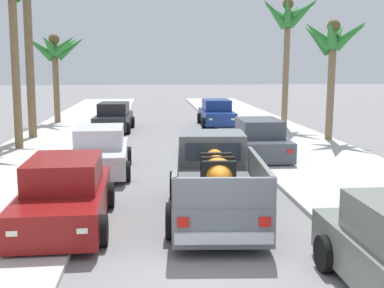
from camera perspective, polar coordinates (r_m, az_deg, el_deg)
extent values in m
plane|color=slate|center=(8.34, 3.13, -15.92)|extent=(160.00, 160.00, 0.00)
cube|color=beige|center=(20.18, -16.52, -0.96)|extent=(5.00, 60.00, 0.12)
cube|color=beige|center=(20.73, 12.46, -0.52)|extent=(5.00, 60.00, 0.12)
cube|color=silver|center=(19.99, -13.43, -0.95)|extent=(0.16, 60.00, 0.10)
cube|color=silver|center=(20.43, 9.52, -0.60)|extent=(0.16, 60.00, 0.10)
cube|color=slate|center=(11.30, 2.77, -5.80)|extent=(2.28, 5.23, 0.80)
cube|color=slate|center=(12.69, 2.33, -0.41)|extent=(1.82, 1.62, 0.80)
cube|color=#283342|center=(11.94, 2.54, -0.94)|extent=(1.38, 0.16, 0.44)
cube|color=#283342|center=(13.43, 2.15, 0.23)|extent=(1.46, 0.17, 0.48)
cube|color=slate|center=(10.28, -1.97, -3.44)|extent=(0.34, 3.30, 0.56)
cube|color=slate|center=(10.41, 8.12, -3.37)|extent=(0.34, 3.30, 0.56)
cube|color=slate|center=(8.71, 3.88, -5.83)|extent=(1.88, 0.24, 0.56)
cube|color=silver|center=(8.88, 3.86, -11.22)|extent=(1.83, 0.25, 0.20)
cylinder|color=black|center=(12.82, -2.07, -4.97)|extent=(0.31, 0.78, 0.76)
cylinder|color=black|center=(12.93, 6.68, -4.91)|extent=(0.31, 0.78, 0.76)
cylinder|color=black|center=(10.00, -2.39, -9.17)|extent=(0.31, 0.78, 0.76)
cylinder|color=black|center=(10.15, 8.88, -9.01)|extent=(0.31, 0.78, 0.76)
cube|color=red|center=(8.78, -1.07, -9.37)|extent=(0.22, 0.06, 0.18)
cube|color=red|center=(8.90, 8.74, -9.22)|extent=(0.22, 0.06, 0.18)
ellipsoid|color=orange|center=(10.39, 3.07, -3.19)|extent=(0.82, 1.75, 0.60)
sphere|color=orange|center=(11.31, 2.74, -1.74)|extent=(0.44, 0.44, 0.44)
cube|color=black|center=(9.94, 3.26, -3.78)|extent=(0.72, 0.17, 0.61)
cube|color=black|center=(10.39, 3.07, -3.19)|extent=(0.72, 0.17, 0.61)
cube|color=black|center=(10.85, 2.90, -2.65)|extent=(0.72, 0.17, 0.61)
cube|color=black|center=(26.41, -9.36, 2.74)|extent=(1.98, 4.29, 0.72)
cube|color=black|center=(26.44, -9.37, 4.23)|extent=(1.63, 2.18, 0.64)
cube|color=#283342|center=(25.49, -9.64, 3.98)|extent=(1.37, 0.15, 0.52)
cube|color=#283342|center=(27.40, -9.12, 4.37)|extent=(1.34, 0.15, 0.50)
cylinder|color=black|center=(25.05, -7.67, 1.92)|extent=(0.25, 0.65, 0.64)
cylinder|color=black|center=(25.29, -11.74, 1.88)|extent=(0.25, 0.65, 0.64)
cylinder|color=black|center=(27.63, -7.15, 2.63)|extent=(0.25, 0.65, 0.64)
cylinder|color=black|center=(27.84, -10.86, 2.59)|extent=(0.25, 0.65, 0.64)
cube|color=red|center=(28.42, -7.57, 3.47)|extent=(0.20, 0.05, 0.12)
cube|color=white|center=(24.25, -8.54, 2.34)|extent=(0.20, 0.05, 0.10)
cube|color=red|center=(28.56, -10.10, 3.43)|extent=(0.20, 0.05, 0.12)
cube|color=white|center=(24.42, -11.41, 2.30)|extent=(0.20, 0.05, 0.10)
cube|color=#474C56|center=(18.50, 7.97, -0.08)|extent=(1.80, 4.22, 0.72)
cube|color=#474C56|center=(18.31, 8.08, 1.97)|extent=(1.54, 2.11, 0.64)
cube|color=#283342|center=(19.25, 7.45, 2.29)|extent=(1.37, 0.09, 0.52)
cube|color=#283342|center=(17.37, 8.78, 1.49)|extent=(1.34, 0.09, 0.50)
cylinder|color=black|center=(19.63, 4.56, -0.10)|extent=(0.23, 0.64, 0.64)
cylinder|color=black|center=(20.00, 9.67, -0.03)|extent=(0.23, 0.64, 0.64)
cylinder|color=black|center=(17.11, 5.94, -1.55)|extent=(0.23, 0.64, 0.64)
cylinder|color=black|center=(17.52, 11.75, -1.44)|extent=(0.23, 0.64, 0.64)
cube|color=red|center=(16.32, 7.40, -0.96)|extent=(0.20, 0.04, 0.12)
cube|color=white|center=(20.42, 5.01, 1.08)|extent=(0.20, 0.04, 0.10)
cube|color=red|center=(16.63, 11.68, -0.88)|extent=(0.20, 0.04, 0.12)
cube|color=white|center=(20.66, 8.38, 1.11)|extent=(0.20, 0.04, 0.10)
cube|color=maroon|center=(11.06, -14.97, -6.81)|extent=(1.85, 4.24, 0.72)
cube|color=maroon|center=(10.99, -15.04, -3.26)|extent=(1.57, 2.13, 0.64)
cube|color=#283342|center=(10.06, -15.85, -4.58)|extent=(1.37, 0.11, 0.52)
cube|color=#283342|center=(11.93, -14.36, -2.33)|extent=(1.34, 0.11, 0.50)
cylinder|color=black|center=(9.79, -10.73, -10.13)|extent=(0.23, 0.64, 0.64)
cylinder|color=black|center=(10.09, -21.16, -10.01)|extent=(0.23, 0.64, 0.64)
cylinder|color=black|center=(12.27, -9.84, -6.06)|extent=(0.23, 0.64, 0.64)
cylinder|color=black|center=(12.51, -18.16, -6.10)|extent=(0.23, 0.64, 0.64)
cube|color=red|center=(12.99, -10.86, -3.75)|extent=(0.20, 0.04, 0.12)
cube|color=white|center=(8.96, -13.03, -10.12)|extent=(0.20, 0.04, 0.10)
cube|color=red|center=(13.15, -16.38, -3.80)|extent=(0.20, 0.04, 0.12)
cube|color=white|center=(9.19, -20.80, -10.01)|extent=(0.20, 0.04, 0.10)
cube|color=navy|center=(28.41, 2.97, 3.32)|extent=(1.77, 4.20, 0.72)
cube|color=navy|center=(28.44, 2.95, 4.70)|extent=(1.53, 2.10, 0.64)
cube|color=#283342|center=(27.49, 3.23, 4.49)|extent=(1.37, 0.08, 0.52)
cube|color=#283342|center=(29.40, 2.69, 4.82)|extent=(1.34, 0.08, 0.50)
cylinder|color=black|center=(27.30, 5.22, 2.58)|extent=(0.22, 0.64, 0.64)
cylinder|color=black|center=(27.04, 1.45, 2.55)|extent=(0.22, 0.64, 0.64)
cylinder|color=black|center=(29.85, 4.34, 3.18)|extent=(0.22, 0.64, 0.64)
cylinder|color=black|center=(29.61, 0.88, 3.16)|extent=(0.22, 0.64, 0.64)
cube|color=red|center=(30.57, 3.60, 3.95)|extent=(0.20, 0.04, 0.12)
cube|color=white|center=(26.43, 4.92, 2.99)|extent=(0.20, 0.04, 0.10)
cube|color=red|center=(30.41, 1.24, 3.94)|extent=(0.20, 0.04, 0.12)
cube|color=white|center=(26.24, 2.27, 2.97)|extent=(0.20, 0.04, 0.10)
cube|color=silver|center=(16.18, -10.93, -1.53)|extent=(1.87, 4.25, 0.72)
cube|color=silver|center=(16.17, -10.98, 0.91)|extent=(1.58, 2.14, 0.64)
cube|color=#283342|center=(15.22, -11.25, 0.29)|extent=(1.37, 0.12, 0.52)
cube|color=#283342|center=(17.13, -10.74, 1.32)|extent=(1.34, 0.12, 0.50)
cylinder|color=black|center=(14.91, -7.80, -3.23)|extent=(0.24, 0.65, 0.64)
cylinder|color=black|center=(15.06, -14.69, -3.33)|extent=(0.24, 0.65, 0.64)
cylinder|color=black|center=(17.46, -7.65, -1.36)|extent=(0.24, 0.65, 0.64)
cylinder|color=black|center=(17.59, -13.53, -1.46)|extent=(0.24, 0.65, 0.64)
cube|color=red|center=(18.20, -8.47, 0.10)|extent=(0.20, 0.05, 0.12)
cube|color=white|center=(14.07, -9.06, -2.83)|extent=(0.20, 0.05, 0.10)
cube|color=red|center=(18.29, -12.44, 0.02)|extent=(0.20, 0.05, 0.12)
cube|color=white|center=(14.18, -14.04, -2.90)|extent=(0.20, 0.05, 0.10)
cylinder|color=black|center=(8.83, 15.69, -12.54)|extent=(0.22, 0.64, 0.64)
cube|color=red|center=(9.52, 15.58, -8.83)|extent=(0.20, 0.04, 0.12)
cylinder|color=#846B4C|center=(27.06, 11.21, 8.95)|extent=(0.33, 0.46, 6.83)
cone|color=#2D7F33|center=(27.39, 13.21, 15.39)|extent=(1.77, 0.72, 1.31)
cone|color=#2D7F33|center=(28.09, 12.02, 14.99)|extent=(1.50, 1.84, 1.55)
cone|color=#2D7F33|center=(28.03, 10.04, 15.17)|extent=(1.31, 2.16, 1.49)
cone|color=#2D7F33|center=(27.48, 9.87, 15.33)|extent=(1.57, 1.35, 1.40)
cone|color=#2D7F33|center=(26.45, 9.84, 15.27)|extent=(2.01, 1.52, 1.69)
cone|color=#2D7F33|center=(26.33, 11.37, 15.36)|extent=(1.06, 1.81, 1.56)
cone|color=#2D7F33|center=(26.58, 13.26, 15.21)|extent=(1.65, 1.99, 1.62)
sphere|color=brown|center=(27.26, 11.45, 16.14)|extent=(0.60, 0.60, 0.60)
cylinder|color=brown|center=(21.16, -20.43, 9.10)|extent=(0.33, 0.63, 7.31)
cylinder|color=brown|center=(24.14, -18.91, 9.66)|extent=(0.38, 0.67, 7.74)
cylinder|color=#846B4C|center=(22.99, 16.32, 6.80)|extent=(0.33, 0.37, 5.31)
cone|color=#2D7F33|center=(23.48, 18.49, 12.36)|extent=(1.88, 0.85, 1.39)
cone|color=#2D7F33|center=(23.78, 17.15, 12.68)|extent=(1.47, 1.67, 1.17)
cone|color=#2D7F33|center=(23.56, 14.69, 12.17)|extent=(1.45, 1.80, 1.62)
cone|color=#2D7F33|center=(22.61, 14.85, 12.58)|extent=(1.67, 0.83, 1.41)
cone|color=#2D7F33|center=(22.01, 16.32, 12.68)|extent=(1.44, 2.08, 1.41)
cone|color=#2D7F33|center=(22.55, 18.51, 12.41)|extent=(1.49, 1.76, 1.44)
sphere|color=brown|center=(23.04, 16.64, 13.40)|extent=(0.60, 0.60, 0.60)
cylinder|color=brown|center=(29.98, -15.99, 7.13)|extent=(0.36, 0.42, 5.08)
cone|color=#2D7F33|center=(29.91, -14.29, 11.15)|extent=(1.94, 0.74, 1.60)
cone|color=#2D7F33|center=(30.72, -14.80, 11.38)|extent=(1.65, 2.05, 1.34)
cone|color=#2D7F33|center=(30.87, -16.26, 11.12)|extent=(0.97, 1.86, 1.49)
cone|color=#2D7F33|center=(30.53, -17.84, 10.93)|extent=(2.08, 1.24, 1.63)
cone|color=#2D7F33|center=(29.77, -17.89, 11.06)|extent=(1.85, 1.27, 1.54)
cone|color=#2D7F33|center=(29.31, -16.84, 11.40)|extent=(0.95, 1.66, 1.29)
cone|color=#2D7F33|center=(29.17, -15.03, 11.44)|extent=(1.86, 1.83, 1.38)
sphere|color=brown|center=(30.00, -16.21, 11.97)|extent=(0.64, 0.64, 0.64)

